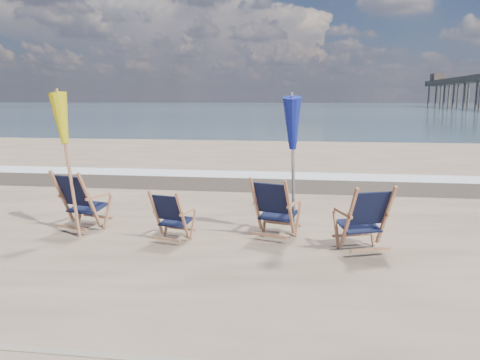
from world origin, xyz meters
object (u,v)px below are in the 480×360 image
at_px(beach_chair_3, 386,218).
at_px(umbrella_blue, 294,129).
at_px(beach_chair_1, 182,218).
at_px(umbrella_yellow, 67,126).
at_px(beach_chair_0, 90,203).
at_px(beach_chair_2, 289,210).

height_order(beach_chair_3, umbrella_blue, umbrella_blue).
bearing_deg(beach_chair_1, umbrella_yellow, 7.27).
relative_size(beach_chair_1, umbrella_yellow, 0.36).
relative_size(beach_chair_0, umbrella_yellow, 0.46).
xyz_separation_m(beach_chair_3, umbrella_blue, (-1.43, 0.66, 1.31)).
bearing_deg(beach_chair_3, beach_chair_2, -33.61).
xyz_separation_m(beach_chair_2, beach_chair_3, (1.47, -0.34, 0.01)).
distance_m(beach_chair_3, umbrella_yellow, 5.37).
xyz_separation_m(beach_chair_1, beach_chair_2, (1.70, 0.37, 0.09)).
bearing_deg(umbrella_yellow, beach_chair_3, -2.27).
bearing_deg(umbrella_blue, umbrella_yellow, -173.12).
relative_size(beach_chair_2, beach_chair_3, 0.99).
bearing_deg(umbrella_yellow, umbrella_blue, 6.88).
height_order(beach_chair_0, umbrella_yellow, umbrella_yellow).
bearing_deg(beach_chair_0, beach_chair_3, -167.09).
xyz_separation_m(beach_chair_2, umbrella_blue, (0.04, 0.32, 1.31)).
relative_size(umbrella_yellow, umbrella_blue, 1.02).
xyz_separation_m(beach_chair_1, umbrella_yellow, (-2.01, 0.24, 1.45)).
height_order(beach_chair_1, beach_chair_2, beach_chair_2).
height_order(beach_chair_2, umbrella_blue, umbrella_blue).
xyz_separation_m(beach_chair_2, umbrella_yellow, (-3.72, -0.13, 1.36)).
xyz_separation_m(beach_chair_0, beach_chair_3, (4.92, -0.32, -0.02)).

